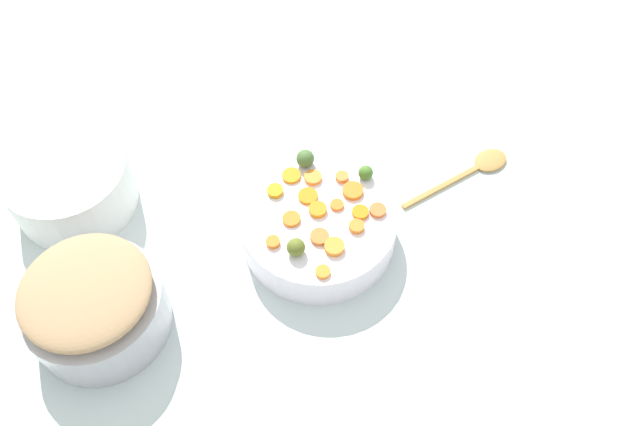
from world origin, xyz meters
TOP-DOWN VIEW (x-y plane):
  - tabletop at (0.00, 0.00)m, footprint 2.40×2.40m
  - serving_bowl_carrots at (0.02, -0.00)m, footprint 0.30×0.30m
  - metal_pot at (-0.39, 0.09)m, footprint 0.24×0.24m
  - stuffing_mound at (-0.39, 0.09)m, footprint 0.22×0.22m
  - carrot_slice_0 at (0.11, 0.04)m, footprint 0.03×0.03m
  - carrot_slice_1 at (-0.05, -0.10)m, footprint 0.03×0.03m
  - carrot_slice_2 at (0.00, -0.08)m, footprint 0.05×0.05m
  - carrot_slice_3 at (-0.02, 0.02)m, footprint 0.03×0.03m
  - carrot_slice_4 at (-0.08, 0.00)m, footprint 0.04×0.04m
  - carrot_slice_5 at (0.04, 0.10)m, footprint 0.04×0.04m
  - carrot_slice_6 at (0.11, -0.00)m, footprint 0.05×0.05m
  - carrot_slice_7 at (0.06, 0.07)m, footprint 0.05×0.05m
  - carrot_slice_8 at (0.06, -0.01)m, footprint 0.03×0.03m
  - carrot_slice_9 at (-0.01, 0.09)m, footprint 0.03×0.03m
  - carrot_slice_10 at (-0.01, -0.04)m, footprint 0.04×0.04m
  - carrot_slice_11 at (0.11, -0.06)m, footprint 0.04×0.04m
  - carrot_slice_12 at (0.03, 0.04)m, footprint 0.04×0.04m
  - carrot_slice_13 at (0.03, 0.01)m, footprint 0.05×0.05m
  - carrot_slice_14 at (0.06, -0.07)m, footprint 0.04×0.04m
  - carrot_slice_15 at (0.09, -0.05)m, footprint 0.04×0.04m
  - brussels_sprout_0 at (0.08, 0.11)m, footprint 0.04×0.04m
  - brussels_sprout_1 at (-0.06, -0.04)m, footprint 0.03×0.03m
  - brussels_sprout_2 at (0.15, 0.01)m, footprint 0.03×0.03m
  - wooden_spoon at (0.39, -0.07)m, footprint 0.27×0.06m
  - casserole_dish at (-0.31, 0.36)m, footprint 0.24×0.24m

SIDE VIEW (x-z plane):
  - tabletop at x=0.00m, z-range 0.00..0.02m
  - wooden_spoon at x=0.39m, z-range 0.02..0.03m
  - serving_bowl_carrots at x=0.02m, z-range 0.02..0.10m
  - metal_pot at x=-0.39m, z-range 0.02..0.12m
  - casserole_dish at x=-0.31m, z-range 0.02..0.14m
  - carrot_slice_12 at x=0.03m, z-range 0.10..0.11m
  - carrot_slice_5 at x=0.04m, z-range 0.10..0.11m
  - carrot_slice_8 at x=0.06m, z-range 0.10..0.11m
  - carrot_slice_3 at x=-0.02m, z-range 0.10..0.11m
  - carrot_slice_1 at x=-0.05m, z-range 0.10..0.11m
  - carrot_slice_15 at x=0.09m, z-range 0.10..0.11m
  - carrot_slice_11 at x=0.11m, z-range 0.10..0.11m
  - carrot_slice_7 at x=0.06m, z-range 0.10..0.11m
  - carrot_slice_10 at x=-0.01m, z-range 0.10..0.11m
  - carrot_slice_6 at x=0.11m, z-range 0.10..0.11m
  - carrot_slice_4 at x=-0.08m, z-range 0.10..0.11m
  - carrot_slice_9 at x=-0.01m, z-range 0.10..0.11m
  - carrot_slice_0 at x=0.11m, z-range 0.10..0.11m
  - carrot_slice_13 at x=0.03m, z-range 0.10..0.11m
  - carrot_slice_14 at x=0.06m, z-range 0.10..0.11m
  - carrot_slice_2 at x=0.00m, z-range 0.10..0.11m
  - brussels_sprout_2 at x=0.15m, z-range 0.10..0.13m
  - brussels_sprout_1 at x=-0.06m, z-range 0.10..0.13m
  - brussels_sprout_0 at x=0.08m, z-range 0.10..0.13m
  - stuffing_mound at x=-0.39m, z-range 0.12..0.17m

